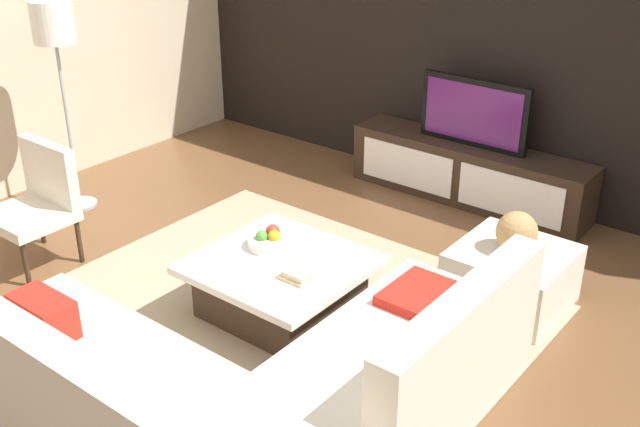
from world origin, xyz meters
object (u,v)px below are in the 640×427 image
at_px(fruit_bowl, 270,240).
at_px(book_stack, 295,276).
at_px(accent_chair_near, 38,198).
at_px(decorative_ball, 517,232).
at_px(sectional_couch, 242,393).
at_px(floor_lamp, 55,35).
at_px(media_console, 468,173).
at_px(television, 474,113).
at_px(coffee_table, 281,286).
at_px(ottoman, 511,277).

bearing_deg(fruit_bowl, book_stack, -28.86).
distance_m(accent_chair_near, decorative_ball, 3.31).
height_order(sectional_couch, floor_lamp, floor_lamp).
relative_size(media_console, floor_lamp, 1.23).
bearing_deg(media_console, accent_chair_near, -124.30).
relative_size(television, book_stack, 4.72).
bearing_deg(media_console, floor_lamp, -139.75).
distance_m(sectional_couch, coffee_table, 1.17).
relative_size(floor_lamp, book_stack, 8.46).
bearing_deg(television, ottoman, -51.77).
bearing_deg(sectional_couch, coffee_table, 121.49).
relative_size(coffee_table, fruit_bowl, 3.64).
height_order(sectional_couch, fruit_bowl, sectional_couch).
distance_m(television, ottoman, 1.73).
xyz_separation_m(television, fruit_bowl, (-0.28, -2.19, -0.35)).
bearing_deg(book_stack, coffee_table, 151.99).
relative_size(ottoman, book_stack, 3.49).
bearing_deg(sectional_couch, book_stack, 113.82).
bearing_deg(decorative_ball, ottoman, 0.00).
distance_m(accent_chair_near, fruit_bowl, 1.75).
xyz_separation_m(floor_lamp, decorative_ball, (3.51, 0.84, -0.90)).
bearing_deg(television, sectional_couch, -81.22).
bearing_deg(book_stack, media_console, 92.89).
relative_size(coffee_table, decorative_ball, 3.82).
height_order(ottoman, book_stack, book_stack).
height_order(television, floor_lamp, floor_lamp).
xyz_separation_m(floor_lamp, book_stack, (2.62, -0.30, -1.03)).
bearing_deg(book_stack, television, 92.89).
xyz_separation_m(television, coffee_table, (-0.10, -2.30, -0.58)).
distance_m(sectional_couch, decorative_ball, 2.09).
distance_m(television, floor_lamp, 3.34).
bearing_deg(television, coffee_table, -92.49).
relative_size(coffee_table, accent_chair_near, 1.17).
height_order(coffee_table, fruit_bowl, fruit_bowl).
distance_m(media_console, ottoman, 1.63).
relative_size(sectional_couch, decorative_ball, 9.03).
distance_m(decorative_ball, book_stack, 1.44).
bearing_deg(media_console, fruit_bowl, -97.29).
relative_size(decorative_ball, book_stack, 1.33).
xyz_separation_m(media_console, sectional_couch, (0.51, -3.29, 0.03)).
xyz_separation_m(sectional_couch, coffee_table, (-0.61, 0.99, -0.08)).
bearing_deg(fruit_bowl, decorative_ball, 35.22).
distance_m(coffee_table, accent_chair_near, 1.91).
height_order(fruit_bowl, decorative_ball, decorative_ball).
height_order(television, coffee_table, television).
bearing_deg(fruit_bowl, sectional_couch, -54.28).
height_order(media_console, sectional_couch, sectional_couch).
distance_m(floor_lamp, decorative_ball, 3.72).
bearing_deg(floor_lamp, sectional_couch, -21.27).
relative_size(coffee_table, ottoman, 1.45).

